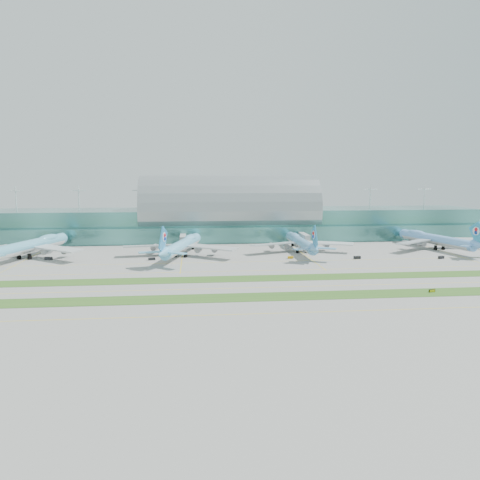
{
  "coord_description": "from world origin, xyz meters",
  "views": [
    {
      "loc": [
        -24.7,
        -189.74,
        43.82
      ],
      "look_at": [
        0.0,
        55.0,
        9.0
      ],
      "focal_mm": 35.0,
      "sensor_mm": 36.0,
      "label": 1
    }
  ],
  "objects": [
    {
      "name": "taxiline_d",
      "position": [
        0.0,
        40.0,
        0.01
      ],
      "size": [
        420.0,
        0.35,
        0.01
      ],
      "primitive_type": "cube",
      "color": "yellow",
      "rests_on": "ground"
    },
    {
      "name": "taxiline_c",
      "position": [
        0.0,
        18.0,
        0.01
      ],
      "size": [
        420.0,
        0.35,
        0.01
      ],
      "primitive_type": "cube",
      "color": "yellow",
      "rests_on": "ground"
    },
    {
      "name": "taxiline_b",
      "position": [
        0.0,
        -14.0,
        0.01
      ],
      "size": [
        420.0,
        0.35,
        0.01
      ],
      "primitive_type": "cube",
      "color": "yellow",
      "rests_on": "ground"
    },
    {
      "name": "terminal",
      "position": [
        0.01,
        128.79,
        14.23
      ],
      "size": [
        340.0,
        69.1,
        36.0
      ],
      "color": "#3D7A75",
      "rests_on": "ground"
    },
    {
      "name": "airliner_c",
      "position": [
        35.71,
        67.16,
        5.71
      ],
      "size": [
        59.29,
        67.17,
        18.51
      ],
      "rotation": [
        0.0,
        0.0,
        0.01
      ],
      "color": "#63A8DB",
      "rests_on": "ground"
    },
    {
      "name": "gse_d",
      "position": [
        -39.4,
        59.52,
        0.74
      ],
      "size": [
        3.56,
        2.56,
        1.47
      ],
      "primitive_type": "cube",
      "rotation": [
        0.0,
        0.0,
        -0.21
      ],
      "color": "black",
      "rests_on": "ground"
    },
    {
      "name": "grass_strip_near",
      "position": [
        0.0,
        -28.0,
        0.04
      ],
      "size": [
        420.0,
        12.0,
        0.08
      ],
      "primitive_type": "cube",
      "color": "#2D591E",
      "rests_on": "ground"
    },
    {
      "name": "airliner_d",
      "position": [
        116.96,
        69.82,
        5.98
      ],
      "size": [
        60.48,
        69.7,
        19.38
      ],
      "rotation": [
        0.0,
        0.0,
        0.23
      ],
      "color": "#70AFF6",
      "rests_on": "ground"
    },
    {
      "name": "gse_e",
      "position": [
        25.72,
        46.95,
        0.59
      ],
      "size": [
        3.15,
        1.96,
        1.19
      ],
      "primitive_type": "cube",
      "rotation": [
        0.0,
        0.0,
        -0.15
      ],
      "color": "orange",
      "rests_on": "ground"
    },
    {
      "name": "gse_b",
      "position": [
        -99.16,
        55.68,
        0.75
      ],
      "size": [
        4.08,
        2.58,
        1.5
      ],
      "primitive_type": "cube",
      "rotation": [
        0.0,
        0.0,
        -0.23
      ],
      "color": "black",
      "rests_on": "ground"
    },
    {
      "name": "gse_g",
      "position": [
        103.88,
        38.44,
        0.73
      ],
      "size": [
        3.31,
        2.48,
        1.46
      ],
      "primitive_type": "cube",
      "rotation": [
        0.0,
        0.0,
        0.35
      ],
      "color": "black",
      "rests_on": "ground"
    },
    {
      "name": "taxiline_a",
      "position": [
        0.0,
        -48.0,
        0.01
      ],
      "size": [
        420.0,
        0.35,
        0.01
      ],
      "primitive_type": "cube",
      "color": "yellow",
      "rests_on": "ground"
    },
    {
      "name": "taxiway_sign_east",
      "position": [
        63.73,
        -27.87,
        0.59
      ],
      "size": [
        2.8,
        0.93,
        1.19
      ],
      "rotation": [
        0.0,
        0.0,
        0.23
      ],
      "color": "black",
      "rests_on": "ground"
    },
    {
      "name": "gse_c",
      "position": [
        -46.07,
        49.61,
        0.63
      ],
      "size": [
        3.73,
        2.33,
        1.26
      ],
      "primitive_type": "cube",
      "rotation": [
        0.0,
        0.0,
        0.24
      ],
      "color": "black",
      "rests_on": "ground"
    },
    {
      "name": "gse_f",
      "position": [
        60.08,
        42.42,
        0.73
      ],
      "size": [
        3.7,
        2.26,
        1.46
      ],
      "primitive_type": "cube",
      "rotation": [
        0.0,
        0.0,
        0.19
      ],
      "color": "black",
      "rests_on": "ground"
    },
    {
      "name": "airliner_b",
      "position": [
        -30.69,
        60.68,
        6.13
      ],
      "size": [
        61.46,
        71.02,
        19.86
      ],
      "rotation": [
        0.0,
        0.0,
        -0.26
      ],
      "color": "#6EC6F2",
      "rests_on": "ground"
    },
    {
      "name": "grass_strip_far",
      "position": [
        0.0,
        2.0,
        0.04
      ],
      "size": [
        420.0,
        12.0,
        0.08
      ],
      "primitive_type": "cube",
      "color": "#2D591E",
      "rests_on": "ground"
    },
    {
      "name": "airliner_a",
      "position": [
        -110.77,
        62.94,
        6.58
      ],
      "size": [
        65.35,
        75.75,
        21.33
      ],
      "rotation": [
        0.0,
        0.0,
        -0.29
      ],
      "color": "#5DAFCE",
      "rests_on": "ground"
    },
    {
      "name": "ground",
      "position": [
        0.0,
        0.0,
        0.0
      ],
      "size": [
        700.0,
        700.0,
        0.0
      ],
      "primitive_type": "plane",
      "color": "gray",
      "rests_on": "ground"
    }
  ]
}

